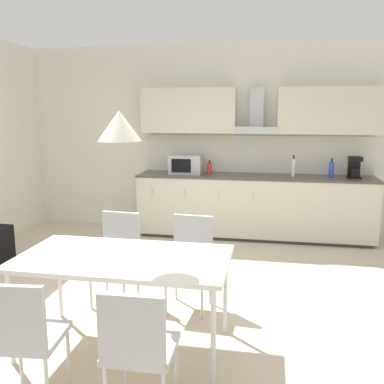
{
  "coord_description": "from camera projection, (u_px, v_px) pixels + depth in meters",
  "views": [
    {
      "loc": [
        1.05,
        -3.81,
        1.84
      ],
      "look_at": [
        0.23,
        0.56,
        1.0
      ],
      "focal_mm": 40.0,
      "sensor_mm": 36.0,
      "label": 1
    }
  ],
  "objects": [
    {
      "name": "bottle_red",
      "position": [
        209.0,
        168.0,
        6.32
      ],
      "size": [
        0.07,
        0.07,
        0.21
      ],
      "color": "red",
      "rests_on": "kitchen_counter"
    },
    {
      "name": "bottle_white",
      "position": [
        293.0,
        167.0,
        6.1
      ],
      "size": [
        0.06,
        0.06,
        0.31
      ],
      "color": "white",
      "rests_on": "kitchen_counter"
    },
    {
      "name": "dining_table",
      "position": [
        124.0,
        262.0,
        3.27
      ],
      "size": [
        1.61,
        0.87,
        0.75
      ],
      "color": "silver",
      "rests_on": "ground_plane"
    },
    {
      "name": "chair_far_right",
      "position": [
        191.0,
        252.0,
        4.03
      ],
      "size": [
        0.43,
        0.43,
        0.87
      ],
      "color": "#B2B2B7",
      "rests_on": "ground_plane"
    },
    {
      "name": "chair_near_left",
      "position": [
        23.0,
        331.0,
        2.58
      ],
      "size": [
        0.44,
        0.44,
        0.87
      ],
      "color": "#B2B2B7",
      "rests_on": "ground_plane"
    },
    {
      "name": "wall_back",
      "position": [
        203.0,
        139.0,
        6.63
      ],
      "size": [
        6.55,
        0.1,
        2.83
      ],
      "primitive_type": "cube",
      "color": "silver",
      "rests_on": "ground_plane"
    },
    {
      "name": "coffee_maker",
      "position": [
        354.0,
        167.0,
        5.97
      ],
      "size": [
        0.18,
        0.19,
        0.3
      ],
      "color": "black",
      "rests_on": "kitchen_counter"
    },
    {
      "name": "bottle_blue",
      "position": [
        331.0,
        169.0,
        6.03
      ],
      "size": [
        0.07,
        0.07,
        0.27
      ],
      "color": "blue",
      "rests_on": "kitchen_counter"
    },
    {
      "name": "chair_near_right",
      "position": [
        137.0,
        343.0,
        2.45
      ],
      "size": [
        0.41,
        0.41,
        0.87
      ],
      "color": "#B2B2B7",
      "rests_on": "ground_plane"
    },
    {
      "name": "microwave",
      "position": [
        186.0,
        164.0,
        6.37
      ],
      "size": [
        0.48,
        0.35,
        0.28
      ],
      "color": "#ADADB2",
      "rests_on": "kitchen_counter"
    },
    {
      "name": "upper_wall_cabinets",
      "position": [
        257.0,
        111.0,
        6.19
      ],
      "size": [
        3.4,
        0.4,
        0.65
      ],
      "color": "beige"
    },
    {
      "name": "kitchen_counter",
      "position": [
        254.0,
        206.0,
        6.31
      ],
      "size": [
        3.42,
        0.66,
        0.92
      ],
      "color": "#333333",
      "rests_on": "ground_plane"
    },
    {
      "name": "backsplash_tile",
      "position": [
        256.0,
        154.0,
        6.46
      ],
      "size": [
        3.4,
        0.02,
        0.56
      ],
      "primitive_type": "cube",
      "color": "silver",
      "rests_on": "kitchen_counter"
    },
    {
      "name": "chair_far_left",
      "position": [
        117.0,
        248.0,
        4.16
      ],
      "size": [
        0.43,
        0.43,
        0.87
      ],
      "color": "#B2B2B7",
      "rests_on": "ground_plane"
    },
    {
      "name": "ground_plane",
      "position": [
        158.0,
        302.0,
        4.22
      ],
      "size": [
        8.19,
        8.17,
        0.02
      ],
      "primitive_type": "cube",
      "color": "beige"
    },
    {
      "name": "pendant_lamp",
      "position": [
        119.0,
        126.0,
        3.08
      ],
      "size": [
        0.32,
        0.32,
        0.22
      ],
      "primitive_type": "cone",
      "color": "silver"
    }
  ]
}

